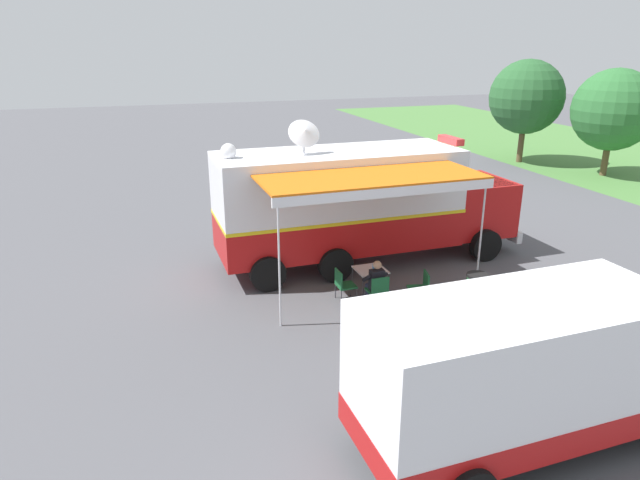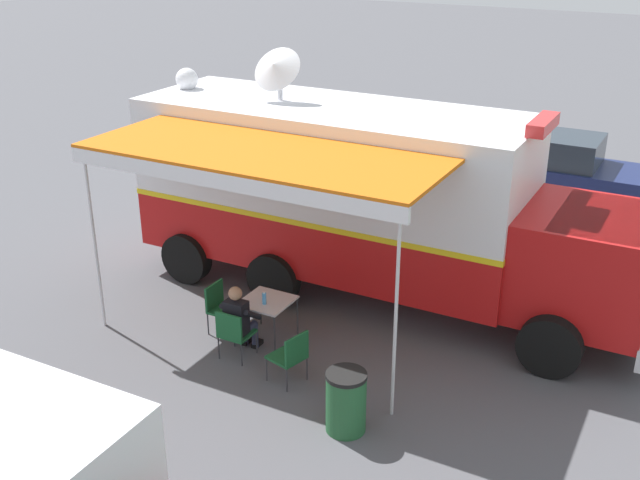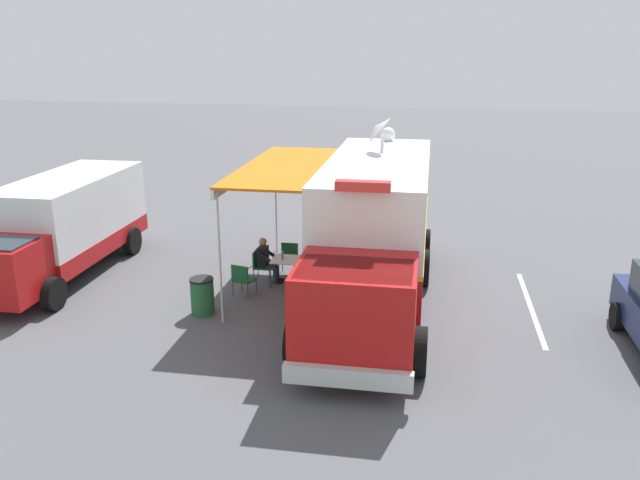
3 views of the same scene
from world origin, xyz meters
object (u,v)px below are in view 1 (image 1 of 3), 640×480
Objects in this scene: folding_chair_beside_table at (343,283)px; seated_responder at (375,281)px; trash_bin at (476,291)px; folding_chair_at_table at (378,289)px; folding_chair_spare_by_truck at (421,285)px; support_truck at (540,370)px; car_behind_truck at (345,182)px; command_truck at (362,201)px; water_bottle at (374,267)px; folding_table at (371,271)px.

folding_chair_beside_table is 0.70× the size of seated_responder.
trash_bin reaches higher than folding_chair_beside_table.
folding_chair_at_table is 1.17m from folding_chair_spare_by_truck.
trash_bin is at bearing 63.58° from folding_chair_spare_by_truck.
support_truck is 1.63× the size of car_behind_truck.
folding_chair_at_table is 0.97m from folding_chair_beside_table.
command_truck is at bearing -157.83° from trash_bin.
seated_responder is 5.79m from support_truck.
car_behind_truck is (-9.12, 2.65, 0.05)m from water_bottle.
seated_responder is (-0.19, -0.00, 0.14)m from folding_chair_at_table.
folding_chair_beside_table is (0.03, -0.88, -0.32)m from water_bottle.
folding_table is 0.83m from folding_chair_at_table.
command_truck reaches higher than car_behind_truck.
car_behind_truck reaches higher than seated_responder.
water_bottle is 0.26× the size of folding_chair_beside_table.
support_truck reaches higher than seated_responder.
folding_chair_beside_table is at bearing -169.56° from support_truck.
car_behind_truck is at bearing 163.83° from water_bottle.
folding_chair_beside_table is at bearing -79.92° from folding_table.
folding_chair_at_table reaches higher than folding_table.
water_bottle is 0.76m from folding_chair_at_table.
support_truck is (5.39, -0.75, 0.87)m from folding_chair_spare_by_truck.
water_bottle is at bearing -129.30° from folding_chair_spare_by_truck.
support_truck is (5.54, 0.41, 0.87)m from folding_chair_at_table.
command_truck reaches higher than water_bottle.
folding_chair_at_table is 0.21× the size of car_behind_truck.
folding_chair_at_table is at bearing -97.11° from folding_chair_spare_by_truck.
support_truck reaches higher than trash_bin.
seated_responder is (0.49, -0.16, -0.18)m from water_bottle.
folding_chair_at_table is at bearing -175.72° from support_truck.
command_truck is 10.46× the size of trash_bin.
trash_bin is (1.57, 2.29, -0.22)m from folding_table.
folding_table is at bearing -16.58° from car_behind_truck.
car_behind_truck reaches higher than folding_chair_spare_by_truck.
water_bottle reaches higher than folding_table.
folding_chair_spare_by_truck is at bearing 47.62° from folding_table.
folding_chair_beside_table is (-0.65, -0.72, 0.00)m from folding_chair_at_table.
folding_chair_at_table is 0.96× the size of trash_bin.
folding_chair_spare_by_truck is 10.08m from car_behind_truck.
folding_chair_spare_by_truck is at bearing 73.99° from seated_responder.
support_truck is 15.53m from car_behind_truck.
car_behind_truck is (-9.94, 1.64, 0.37)m from folding_chair_spare_by_truck.
folding_table is 0.93× the size of folding_chair_spare_by_truck.
command_truck is 10.94× the size of folding_chair_at_table.
folding_table is 0.19× the size of car_behind_truck.
seated_responder is 10.01m from car_behind_truck.
car_behind_truck is (-9.80, 2.80, 0.37)m from folding_chair_at_table.
water_bottle is at bearing -14.64° from command_truck.
support_truck is at bearing 2.62° from folding_table.
folding_chair_beside_table is 3.44m from trash_bin.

